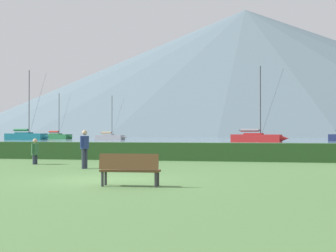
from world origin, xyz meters
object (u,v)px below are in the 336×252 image
(sailboat_slip_1, at_px, (110,137))
(park_bench_near_path, at_px, (130,168))
(person_seated_viewer, at_px, (35,150))
(sailboat_slip_4, at_px, (257,137))
(sailboat_slip_3, at_px, (57,136))
(sailboat_slip_5, at_px, (26,136))
(person_standing_walker, at_px, (85,146))

(sailboat_slip_1, relative_size, park_bench_near_path, 5.08)
(sailboat_slip_1, xyz_separation_m, park_bench_near_path, (27.19, -78.27, -0.03))
(person_seated_viewer, bearing_deg, sailboat_slip_4, 84.22)
(sailboat_slip_3, relative_size, sailboat_slip_4, 0.87)
(sailboat_slip_5, height_order, person_seated_viewer, sailboat_slip_5)
(sailboat_slip_1, xyz_separation_m, person_seated_viewer, (20.02, -70.16, 0.12))
(sailboat_slip_1, relative_size, sailboat_slip_3, 0.87)
(sailboat_slip_3, xyz_separation_m, person_standing_walker, (38.13, -79.34, 0.33))
(sailboat_slip_4, relative_size, sailboat_slip_5, 0.85)
(sailboat_slip_3, height_order, sailboat_slip_5, sailboat_slip_5)
(sailboat_slip_1, height_order, person_seated_viewer, sailboat_slip_1)
(sailboat_slip_5, distance_m, park_bench_near_path, 84.45)
(sailboat_slip_1, bearing_deg, park_bench_near_path, -62.48)
(sailboat_slip_1, height_order, park_bench_near_path, sailboat_slip_1)
(park_bench_near_path, height_order, person_seated_viewer, person_seated_viewer)
(park_bench_near_path, xyz_separation_m, person_seated_viewer, (-7.17, 8.11, 0.15))
(person_seated_viewer, distance_m, person_standing_walker, 3.98)
(park_bench_near_path, bearing_deg, sailboat_slip_3, 113.09)
(sailboat_slip_1, distance_m, person_seated_viewer, 72.96)
(sailboat_slip_4, height_order, park_bench_near_path, sailboat_slip_4)
(person_seated_viewer, bearing_deg, sailboat_slip_3, 118.51)
(sailboat_slip_5, xyz_separation_m, person_seated_viewer, (35.47, -64.78, -0.10))
(person_seated_viewer, bearing_deg, person_standing_walker, -27.34)
(sailboat_slip_5, distance_m, person_standing_walker, 77.33)
(sailboat_slip_1, xyz_separation_m, sailboat_slip_3, (-14.72, 7.09, 0.08))
(park_bench_near_path, bearing_deg, sailboat_slip_4, 84.83)
(sailboat_slip_5, xyz_separation_m, park_bench_near_path, (42.64, -72.89, -0.26))
(person_seated_viewer, xyz_separation_m, person_standing_walker, (3.38, -2.08, 0.29))
(sailboat_slip_4, distance_m, person_standing_walker, 55.50)
(sailboat_slip_4, distance_m, person_seated_viewer, 53.92)
(sailboat_slip_4, bearing_deg, sailboat_slip_5, 176.60)
(park_bench_near_path, bearing_deg, sailboat_slip_5, 117.27)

